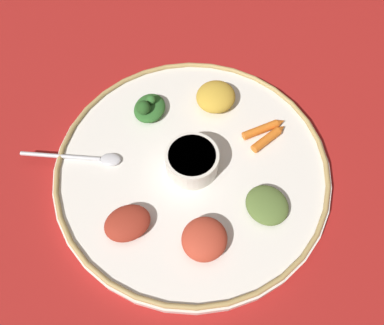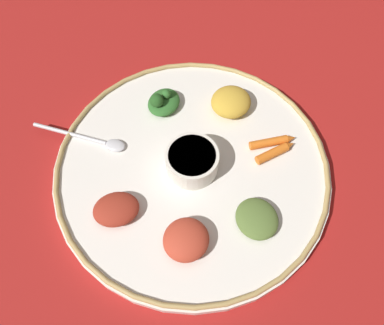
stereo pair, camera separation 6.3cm
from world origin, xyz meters
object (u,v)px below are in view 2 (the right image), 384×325
object	(u,v)px
spoon	(94,140)
carrot_near_spoon	(275,152)
center_bowl	(192,160)
greens_pile	(163,102)
carrot_outer	(272,142)

from	to	relation	value
spoon	carrot_near_spoon	distance (m)	0.30
center_bowl	greens_pile	size ratio (longest dim) A/B	1.17
center_bowl	greens_pile	distance (m)	0.13
greens_pile	carrot_near_spoon	world-z (taller)	greens_pile
carrot_near_spoon	carrot_outer	size ratio (longest dim) A/B	1.00
greens_pile	carrot_near_spoon	size ratio (longest dim) A/B	0.99
carrot_near_spoon	carrot_outer	world-z (taller)	same
spoon	carrot_outer	xyz separation A→B (m)	(0.20, -0.22, 0.00)
center_bowl	greens_pile	xyz separation A→B (m)	(0.05, 0.12, -0.01)
center_bowl	spoon	bearing A→B (deg)	117.27
spoon	carrot_near_spoon	xyz separation A→B (m)	(0.19, -0.24, 0.00)
spoon	center_bowl	bearing A→B (deg)	-62.73
carrot_near_spoon	carrot_outer	distance (m)	0.02
carrot_near_spoon	spoon	bearing A→B (deg)	129.06
carrot_outer	carrot_near_spoon	bearing A→B (deg)	-127.88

